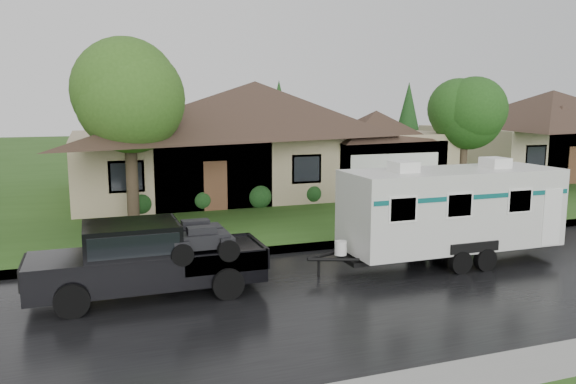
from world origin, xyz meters
The scene contains 11 objects.
ground centered at (0.00, 0.00, 0.00)m, with size 140.00×140.00×0.00m, color #2A4E18.
road centered at (0.00, -2.00, 0.01)m, with size 140.00×8.00×0.01m, color black.
curb centered at (0.00, 2.25, 0.07)m, with size 140.00×0.50×0.15m, color gray.
lawn centered at (0.00, 15.00, 0.07)m, with size 140.00×26.00×0.15m, color #2A4E18.
house_main centered at (2.29, 13.84, 3.59)m, with size 19.44×10.80×6.90m.
house_neighbor centered at (22.27, 14.34, 3.32)m, with size 15.12×9.72×6.45m.
tree_left_green centered at (-4.75, 7.18, 4.84)m, with size 4.09×4.09×6.76m.
tree_right_green centered at (11.25, 9.09, 4.09)m, with size 3.44×3.44×5.69m.
shrub_row centered at (2.00, 9.30, 0.65)m, with size 13.60×1.00×1.00m.
pickup_truck centered at (-5.08, -0.49, 0.99)m, with size 5.53×2.10×1.84m.
travel_trailer centered at (3.72, -0.49, 1.62)m, with size 6.82×2.40×3.06m.
Camera 1 is at (-6.21, -14.08, 4.70)m, focal length 35.00 mm.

